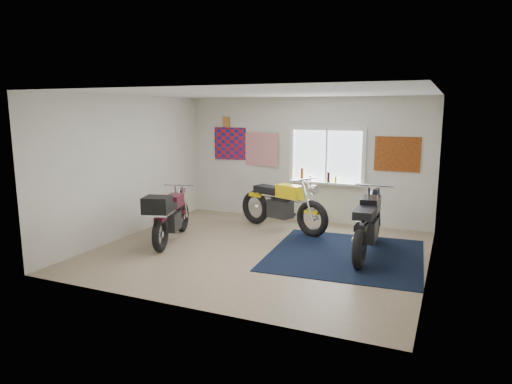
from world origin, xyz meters
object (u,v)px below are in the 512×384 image
at_px(navy_rug, 345,255).
at_px(maroon_tourer, 169,216).
at_px(yellow_triumph, 282,206).
at_px(black_chrome_bike, 368,226).

relative_size(navy_rug, maroon_tourer, 1.33).
distance_m(yellow_triumph, black_chrome_bike, 2.13).
xyz_separation_m(navy_rug, black_chrome_bike, (0.32, 0.17, 0.49)).
height_order(black_chrome_bike, maroon_tourer, black_chrome_bike).
height_order(yellow_triumph, black_chrome_bike, black_chrome_bike).
height_order(yellow_triumph, maroon_tourer, yellow_triumph).
height_order(navy_rug, maroon_tourer, maroon_tourer).
xyz_separation_m(navy_rug, maroon_tourer, (-3.13, -0.61, 0.52)).
xyz_separation_m(yellow_triumph, black_chrome_bike, (1.90, -0.97, 0.00)).
relative_size(yellow_triumph, maroon_tourer, 1.10).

